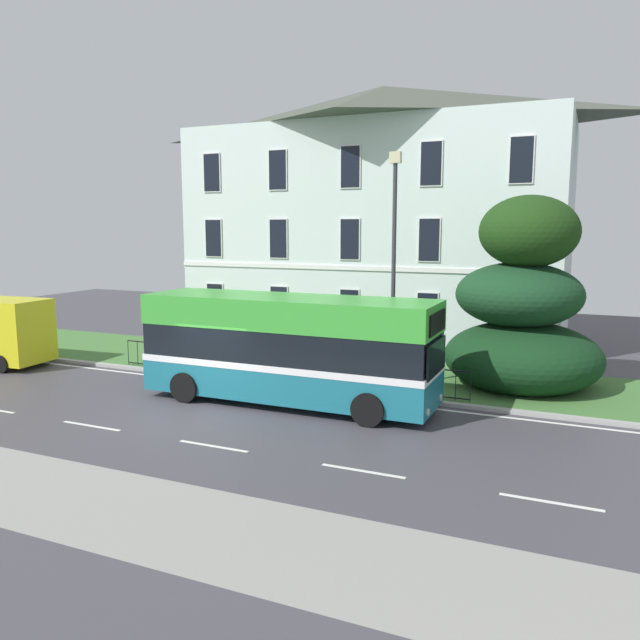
# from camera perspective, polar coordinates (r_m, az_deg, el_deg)

# --- Properties ---
(ground_plane) EXTENTS (60.00, 56.00, 0.18)m
(ground_plane) POSITION_cam_1_polar(r_m,az_deg,el_deg) (19.50, -10.04, -7.93)
(ground_plane) COLOR #423F46
(georgian_townhouse) EXTENTS (18.08, 8.84, 12.14)m
(georgian_townhouse) POSITION_cam_1_polar(r_m,az_deg,el_deg) (31.66, 5.65, 9.86)
(georgian_townhouse) COLOR silver
(georgian_townhouse) RESTS_ON ground_plane
(iron_verge_railing) EXTENTS (13.31, 0.04, 0.97)m
(iron_verge_railing) POSITION_cam_1_polar(r_m,az_deg,el_deg) (21.80, -3.83, -4.33)
(iron_verge_railing) COLOR black
(iron_verge_railing) RESTS_ON ground_plane
(evergreen_tree) EXTENTS (5.27, 5.27, 6.70)m
(evergreen_tree) POSITION_cam_1_polar(r_m,az_deg,el_deg) (22.15, 18.11, 0.42)
(evergreen_tree) COLOR #423328
(evergreen_tree) RESTS_ON ground_plane
(single_decker_bus) EXTENTS (9.29, 2.74, 3.35)m
(single_decker_bus) POSITION_cam_1_polar(r_m,az_deg,el_deg) (19.26, -2.90, -2.58)
(single_decker_bus) COLOR #1B6A7D
(single_decker_bus) RESTS_ON ground_plane
(street_lamp_post) EXTENTS (0.36, 0.24, 7.73)m
(street_lamp_post) POSITION_cam_1_polar(r_m,az_deg,el_deg) (20.53, 6.80, 5.74)
(street_lamp_post) COLOR #333338
(street_lamp_post) RESTS_ON ground_plane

